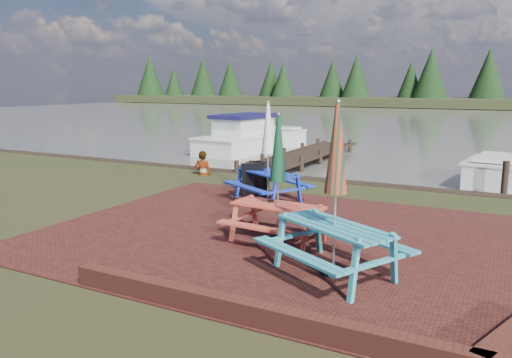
{
  "coord_description": "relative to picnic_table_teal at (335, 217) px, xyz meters",
  "views": [
    {
      "loc": [
        4.12,
        -7.76,
        2.98
      ],
      "look_at": [
        -0.68,
        1.49,
        1.0
      ],
      "focal_mm": 35.0,
      "sensor_mm": 36.0,
      "label": 1
    }
  ],
  "objects": [
    {
      "name": "picnic_table_red",
      "position": [
        -1.5,
        1.14,
        -0.1
      ],
      "size": [
        1.88,
        1.7,
        2.44
      ],
      "rotation": [
        0.0,
        0.0,
        -0.08
      ],
      "color": "#B4412E",
      "rests_on": "ground"
    },
    {
      "name": "chalkboard",
      "position": [
        -3.62,
        4.31,
        -0.46
      ],
      "size": [
        0.63,
        0.68,
        0.96
      ],
      "rotation": [
        0.0,
        0.0,
        0.22
      ],
      "color": "black",
      "rests_on": "ground"
    },
    {
      "name": "picnic_table_blue",
      "position": [
        -3.16,
        4.1,
        -0.06
      ],
      "size": [
        2.4,
        2.31,
        2.55
      ],
      "rotation": [
        0.0,
        0.0,
        -0.5
      ],
      "color": "#152CA3",
      "rests_on": "ground"
    },
    {
      "name": "person",
      "position": [
        -6.75,
        6.5,
        -0.15
      ],
      "size": [
        0.65,
        0.49,
        1.61
      ],
      "primitive_type": "imported",
      "rotation": [
        0.0,
        0.0,
        3.33
      ],
      "color": "gray",
      "rests_on": "ground"
    },
    {
      "name": "water",
      "position": [
        -1.75,
        37.54,
        -0.96
      ],
      "size": [
        120.0,
        60.0,
        0.02
      ],
      "primitive_type": "cube",
      "color": "#46453C",
      "rests_on": "ground"
    },
    {
      "name": "boat_jetty",
      "position": [
        -8.89,
        14.0,
        -0.57
      ],
      "size": [
        3.04,
        7.01,
        1.97
      ],
      "rotation": [
        0.0,
        0.0,
        -0.11
      ],
      "color": "beige",
      "rests_on": "ground"
    },
    {
      "name": "picnic_table_teal",
      "position": [
        0.0,
        0.0,
        0.0
      ],
      "size": [
        2.56,
        2.47,
        2.73
      ],
      "rotation": [
        0.0,
        0.0,
        -0.5
      ],
      "color": "teal",
      "rests_on": "ground"
    },
    {
      "name": "ground",
      "position": [
        -1.75,
        0.54,
        -0.96
      ],
      "size": [
        120.0,
        120.0,
        0.0
      ],
      "primitive_type": "plane",
      "color": "black",
      "rests_on": "ground"
    },
    {
      "name": "jetty",
      "position": [
        -5.25,
        11.82,
        -0.84
      ],
      "size": [
        1.76,
        9.08,
        1.0
      ],
      "color": "black",
      "rests_on": "ground"
    },
    {
      "name": "brick_wall",
      "position": [
        0.39,
        -1.87,
        -0.81
      ],
      "size": [
        6.21,
        1.79,
        0.3
      ],
      "color": "#4C1E16",
      "rests_on": "ground"
    },
    {
      "name": "paving",
      "position": [
        -1.75,
        1.54,
        -0.95
      ],
      "size": [
        9.0,
        7.5,
        0.02
      ],
      "primitive_type": "cube",
      "color": "#361511",
      "rests_on": "ground"
    },
    {
      "name": "far_treeline",
      "position": [
        -1.75,
        66.54,
        2.32
      ],
      "size": [
        120.0,
        10.0,
        8.1
      ],
      "color": "black",
      "rests_on": "ground"
    }
  ]
}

